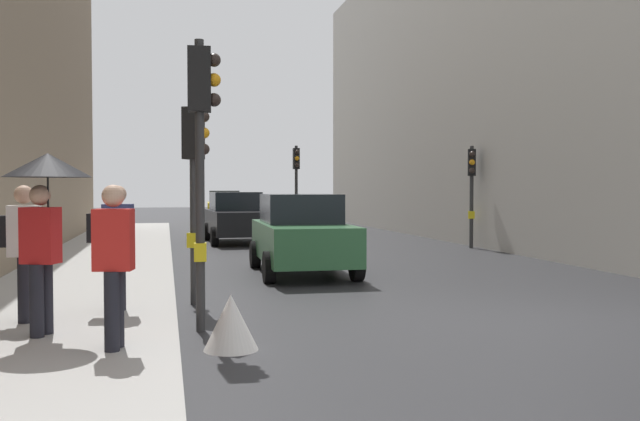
% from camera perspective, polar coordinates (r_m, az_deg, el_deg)
% --- Properties ---
extents(ground_plane, '(120.00, 120.00, 0.00)m').
position_cam_1_polar(ground_plane, '(10.24, 16.42, -8.84)').
color(ground_plane, '#28282B').
extents(sidewalk_kerb, '(3.28, 40.00, 0.16)m').
position_cam_1_polar(sidewalk_kerb, '(14.96, -18.54, -5.17)').
color(sidewalk_kerb, '#A8A5A0').
rests_on(sidewalk_kerb, ground).
extents(building_facade_right, '(12.00, 30.53, 12.20)m').
position_cam_1_polar(building_facade_right, '(28.98, 20.55, 10.11)').
color(building_facade_right, '#B2ADA3').
rests_on(building_facade_right, ground).
extents(traffic_light_far_median, '(0.24, 0.43, 3.60)m').
position_cam_1_polar(traffic_light_far_median, '(27.30, -2.00, 3.12)').
color(traffic_light_far_median, '#2D2D2D').
rests_on(traffic_light_far_median, ground).
extents(traffic_light_near_right, '(0.45, 0.36, 3.30)m').
position_cam_1_polar(traffic_light_near_right, '(11.18, -10.46, 3.83)').
color(traffic_light_near_right, '#2D2D2D').
rests_on(traffic_light_near_right, ground).
extents(traffic_light_mid_street, '(0.34, 0.45, 3.22)m').
position_cam_1_polar(traffic_light_mid_street, '(21.94, 12.61, 2.70)').
color(traffic_light_mid_street, '#2D2D2D').
rests_on(traffic_light_mid_street, ground).
extents(traffic_light_near_left, '(0.44, 0.26, 3.83)m').
position_cam_1_polar(traffic_light_near_left, '(9.10, -9.91, 6.59)').
color(traffic_light_near_left, '#2D2D2D').
rests_on(traffic_light_near_left, ground).
extents(car_dark_suv, '(2.15, 4.27, 1.76)m').
position_cam_1_polar(car_dark_suv, '(23.82, -7.06, -0.58)').
color(car_dark_suv, black).
rests_on(car_dark_suv, ground).
extents(car_yellow_taxi, '(2.22, 4.30, 1.76)m').
position_cam_1_polar(car_yellow_taxi, '(37.64, -8.04, 0.31)').
color(car_yellow_taxi, yellow).
rests_on(car_yellow_taxi, ground).
extents(car_green_estate, '(2.10, 4.24, 1.76)m').
position_cam_1_polar(car_green_estate, '(15.05, -1.55, -1.99)').
color(car_green_estate, '#2D6038').
rests_on(car_green_estate, ground).
extents(pedestrian_with_umbrella, '(1.00, 1.00, 2.14)m').
position_cam_1_polar(pedestrian_with_umbrella, '(8.54, -22.03, 1.40)').
color(pedestrian_with_umbrella, black).
rests_on(pedestrian_with_umbrella, sidewalk_kerb).
extents(pedestrian_with_grey_backpack, '(0.63, 0.37, 1.77)m').
position_cam_1_polar(pedestrian_with_grey_backpack, '(9.94, -16.83, -2.41)').
color(pedestrian_with_grey_backpack, black).
rests_on(pedestrian_with_grey_backpack, sidewalk_kerb).
extents(pedestrian_with_black_backpack, '(0.62, 0.36, 1.77)m').
position_cam_1_polar(pedestrian_with_black_backpack, '(9.60, -23.81, -2.64)').
color(pedestrian_with_black_backpack, black).
rests_on(pedestrian_with_black_backpack, sidewalk_kerb).
extents(pedestrian_in_red_jacket, '(0.44, 0.36, 1.77)m').
position_cam_1_polar(pedestrian_in_red_jacket, '(7.63, -16.91, -3.92)').
color(pedestrian_in_red_jacket, black).
rests_on(pedestrian_in_red_jacket, sidewalk_kerb).
extents(warning_sign_triangle, '(0.64, 0.64, 0.65)m').
position_cam_1_polar(warning_sign_triangle, '(8.10, -7.48, -9.29)').
color(warning_sign_triangle, silver).
rests_on(warning_sign_triangle, ground).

